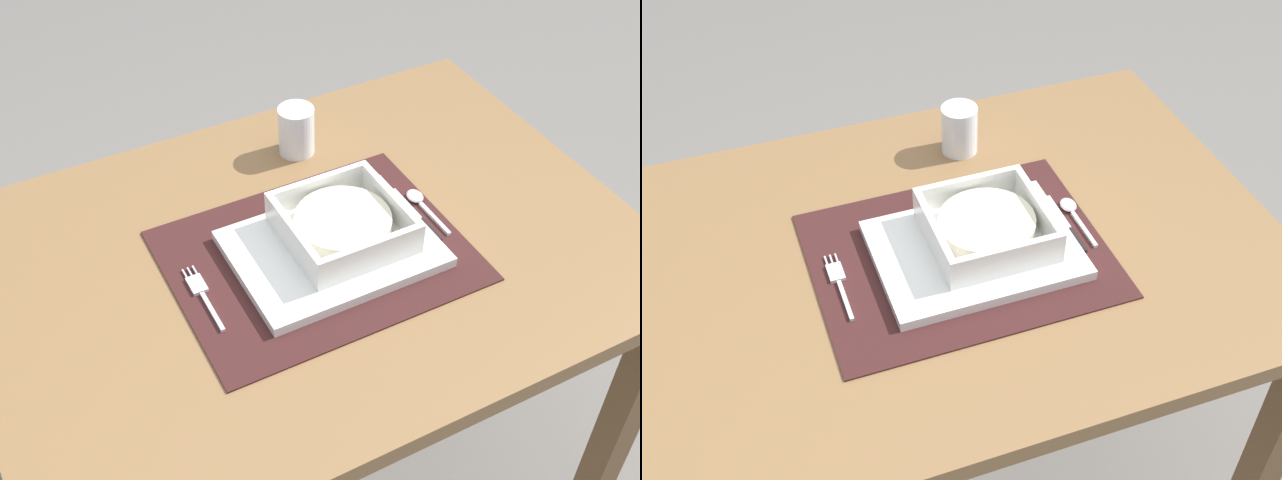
% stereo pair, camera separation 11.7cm
% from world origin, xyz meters
% --- Properties ---
extents(dining_table, '(0.97, 0.70, 0.74)m').
position_xyz_m(dining_table, '(0.00, 0.00, 0.63)').
color(dining_table, brown).
rests_on(dining_table, ground).
extents(placemat, '(0.42, 0.33, 0.00)m').
position_xyz_m(placemat, '(0.00, -0.02, 0.74)').
color(placemat, '#381919').
rests_on(placemat, dining_table).
extents(serving_plate, '(0.29, 0.22, 0.02)m').
position_xyz_m(serving_plate, '(0.02, -0.03, 0.75)').
color(serving_plate, white).
rests_on(serving_plate, placemat).
extents(porridge_bowl, '(0.17, 0.17, 0.05)m').
position_xyz_m(porridge_bowl, '(0.04, -0.02, 0.78)').
color(porridge_bowl, white).
rests_on(porridge_bowl, serving_plate).
extents(fork, '(0.02, 0.13, 0.00)m').
position_xyz_m(fork, '(-0.18, -0.02, 0.75)').
color(fork, silver).
rests_on(fork, placemat).
extents(spoon, '(0.02, 0.11, 0.01)m').
position_xyz_m(spoon, '(0.19, 0.01, 0.75)').
color(spoon, silver).
rests_on(spoon, placemat).
extents(butter_knife, '(0.01, 0.13, 0.01)m').
position_xyz_m(butter_knife, '(0.17, -0.03, 0.75)').
color(butter_knife, black).
rests_on(butter_knife, placemat).
extents(bread_knife, '(0.01, 0.14, 0.01)m').
position_xyz_m(bread_knife, '(0.15, -0.03, 0.75)').
color(bread_knife, '#59331E').
rests_on(bread_knife, placemat).
extents(drinking_glass, '(0.06, 0.06, 0.08)m').
position_xyz_m(drinking_glass, '(0.09, 0.22, 0.78)').
color(drinking_glass, white).
rests_on(drinking_glass, dining_table).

